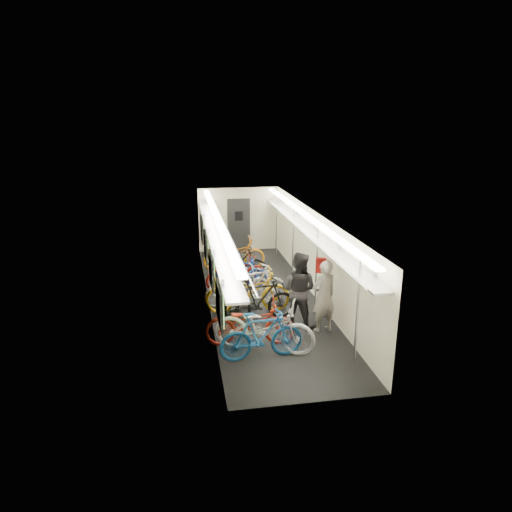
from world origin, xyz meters
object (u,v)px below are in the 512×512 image
object	(u,v)px
bicycle_0	(264,327)
bicycle_1	(262,335)
passenger_near	(324,297)
passenger_mid	(298,290)
backpack	(321,265)

from	to	relation	value
bicycle_0	bicycle_1	size ratio (longest dim) A/B	1.23
bicycle_0	passenger_near	distance (m)	1.73
bicycle_1	passenger_mid	bearing A→B (deg)	-43.75
bicycle_0	backpack	size ratio (longest dim) A/B	5.76
passenger_near	backpack	bearing A→B (deg)	-121.41
bicycle_1	backpack	size ratio (longest dim) A/B	4.70
bicycle_0	passenger_mid	bearing A→B (deg)	-20.09
passenger_near	passenger_mid	size ratio (longest dim) A/B	0.94
bicycle_0	passenger_mid	world-z (taller)	passenger_mid
bicycle_1	backpack	bearing A→B (deg)	-46.72
backpack	bicycle_0	bearing A→B (deg)	-114.50
bicycle_1	passenger_near	bearing A→B (deg)	-62.48
bicycle_1	bicycle_0	bearing A→B (deg)	-25.64
passenger_mid	backpack	size ratio (longest dim) A/B	4.91
bicycle_1	passenger_near	size ratio (longest dim) A/B	1.02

